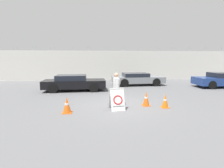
% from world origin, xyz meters
% --- Properties ---
extents(ground_plane, '(90.00, 90.00, 0.00)m').
position_xyz_m(ground_plane, '(0.00, 0.00, 0.00)').
color(ground_plane, slate).
extents(perimeter_wall, '(36.00, 0.30, 3.79)m').
position_xyz_m(perimeter_wall, '(0.00, 11.15, 1.68)').
color(perimeter_wall, silver).
rests_on(perimeter_wall, ground_plane).
extents(barricade_sign, '(0.76, 0.85, 1.04)m').
position_xyz_m(barricade_sign, '(-0.21, -0.76, 0.51)').
color(barricade_sign, white).
rests_on(barricade_sign, ground_plane).
extents(security_guard, '(0.37, 0.65, 1.72)m').
position_xyz_m(security_guard, '(-0.17, -0.11, 0.95)').
color(security_guard, black).
rests_on(security_guard, ground_plane).
extents(traffic_cone_near, '(0.39, 0.39, 0.75)m').
position_xyz_m(traffic_cone_near, '(1.39, -0.20, 0.37)').
color(traffic_cone_near, orange).
rests_on(traffic_cone_near, ground_plane).
extents(traffic_cone_mid, '(0.43, 0.43, 0.72)m').
position_xyz_m(traffic_cone_mid, '(-2.51, -1.06, 0.35)').
color(traffic_cone_mid, orange).
rests_on(traffic_cone_mid, ground_plane).
extents(traffic_cone_far, '(0.37, 0.37, 0.69)m').
position_xyz_m(traffic_cone_far, '(2.23, -0.64, 0.34)').
color(traffic_cone_far, orange).
rests_on(traffic_cone_far, ground_plane).
extents(parked_car_front_coupe, '(4.69, 2.01, 1.21)m').
position_xyz_m(parked_car_front_coupe, '(-2.87, 4.62, 0.62)').
color(parked_car_front_coupe, black).
rests_on(parked_car_front_coupe, ground_plane).
extents(parked_car_rear_sedan, '(4.75, 2.15, 1.13)m').
position_xyz_m(parked_car_rear_sedan, '(2.63, 6.95, 0.60)').
color(parked_car_rear_sedan, black).
rests_on(parked_car_rear_sedan, ground_plane).
extents(parked_car_far_side, '(4.35, 2.06, 1.27)m').
position_xyz_m(parked_car_far_side, '(9.51, 5.07, 0.65)').
color(parked_car_far_side, black).
rests_on(parked_car_far_side, ground_plane).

